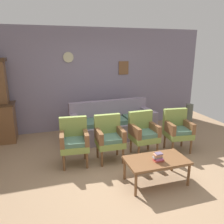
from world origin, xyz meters
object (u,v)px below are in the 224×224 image
Objects in this scene: floral_couch at (113,125)px; book_stack_on_table at (158,157)px; coffee_table at (156,162)px; armchair_near_cabinet at (177,128)px; armchair_near_couch_end at (74,139)px; armchair_by_doorway at (143,131)px; armchair_row_middle at (109,136)px; floor_vase_by_wall at (189,114)px.

floral_couch is 12.10× the size of book_stack_on_table.
armchair_near_cabinet is at bearing 44.02° from coffee_table.
armchair_near_couch_end is 0.90× the size of coffee_table.
coffee_table is (-0.25, -1.04, -0.12)m from armchair_by_doorway.
armchair_row_middle is 1.00× the size of armchair_by_doorway.
floor_vase_by_wall is (3.64, 1.50, -0.21)m from armchair_near_couch_end.
floral_couch is at bearing 107.13° from armchair_by_doorway.
floor_vase_by_wall is at bearing 46.63° from book_stack_on_table.
armchair_by_doorway is 0.90× the size of coffee_table.
floor_vase_by_wall is (2.54, 0.43, -0.04)m from floral_couch.
floral_couch is 2.08× the size of coffee_table.
armchair_near_couch_end is (-1.10, -1.07, 0.17)m from floral_couch.
armchair_near_couch_end is 1.00× the size of armchair_near_cabinet.
floral_couch is at bearing 134.93° from armchair_near_cabinet.
armchair_near_cabinet is 2.12m from floor_vase_by_wall.
coffee_table is (0.50, -1.00, -0.12)m from armchair_row_middle.
armchair_near_couch_end is at bearing 136.85° from book_stack_on_table.
armchair_row_middle reaches higher than floor_vase_by_wall.
floral_couch and armchair_row_middle have the same top height.
armchair_near_cabinet is 1.57× the size of floor_vase_by_wall.
armchair_row_middle is 1.53m from armchair_near_cabinet.
armchair_by_doorway is 1.13m from book_stack_on_table.
armchair_row_middle is 1.13m from coffee_table.
armchair_near_cabinet reaches higher than coffee_table.
floral_couch is 2.12m from coffee_table.
floral_couch reaches higher than book_stack_on_table.
armchair_row_middle is 0.75m from armchair_by_doorway.
armchair_near_cabinet is 1.48m from book_stack_on_table.
floor_vase_by_wall is at bearing 27.56° from armchair_row_middle.
book_stack_on_table reaches higher than coffee_table.
armchair_near_couch_end is at bearing 179.96° from armchair_by_doorway.
floor_vase_by_wall reaches higher than coffee_table.
armchair_by_doorway is 1.57× the size of floor_vase_by_wall.
armchair_row_middle is (-0.42, -1.11, 0.17)m from floral_couch.
book_stack_on_table is at bearing -133.37° from floor_vase_by_wall.
book_stack_on_table is (0.49, -1.06, -0.01)m from armchair_row_middle.
armchair_by_doorway is at bearing -145.73° from floor_vase_by_wall.
coffee_table is (0.09, -2.12, 0.05)m from floral_couch.
floral_couch reaches higher than floor_vase_by_wall.
armchair_near_couch_end is 3.94m from floor_vase_by_wall.
coffee_table is 1.74× the size of floor_vase_by_wall.
coffee_table is at bearing -41.33° from armchair_near_couch_end.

